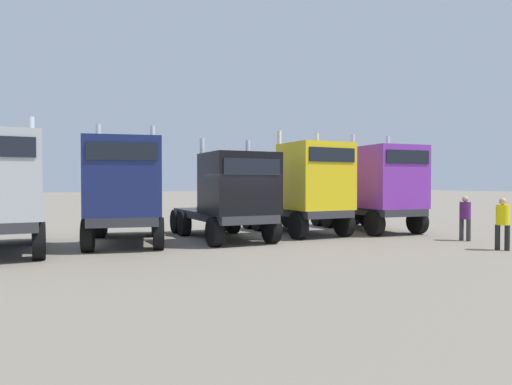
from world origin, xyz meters
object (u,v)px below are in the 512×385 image
visitor_in_hivis (503,220)px  visitor_with_camera (465,215)px  semi_truck_black (231,196)px  semi_truck_yellow (308,188)px  semi_truck_navy (125,190)px  semi_truck_purple (380,188)px

visitor_in_hivis → visitor_with_camera: visitor_in_hivis is taller
semi_truck_black → semi_truck_yellow: (3.66, 0.45, 0.27)m
semi_truck_black → semi_truck_yellow: bearing=97.4°
visitor_with_camera → semi_truck_navy: bearing=-28.8°
semi_truck_yellow → visitor_with_camera: semi_truck_yellow is taller
semi_truck_black → visitor_in_hivis: size_ratio=3.52×
semi_truck_yellow → semi_truck_purple: (3.52, -0.43, -0.01)m
semi_truck_navy → semi_truck_yellow: 7.49m
visitor_with_camera → semi_truck_purple: bearing=-86.3°
semi_truck_navy → semi_truck_purple: bearing=100.4°
semi_truck_navy → semi_truck_black: (3.84, -0.41, -0.22)m
semi_truck_black → semi_truck_purple: size_ratio=0.96×
semi_truck_navy → visitor_in_hivis: bearing=72.1°
semi_truck_black → semi_truck_purple: 7.18m
semi_truck_purple → semi_truck_yellow: bearing=-92.1°
semi_truck_yellow → visitor_with_camera: (4.41, -4.17, -1.00)m
semi_truck_yellow → visitor_in_hivis: 7.36m
semi_truck_yellow → visitor_with_camera: 6.15m
semi_truck_black → semi_truck_yellow: 3.69m
visitor_with_camera → semi_truck_yellow: bearing=-53.1°
semi_truck_yellow → visitor_in_hivis: (3.42, -6.44, -0.99)m
semi_truck_navy → semi_truck_yellow: (7.49, 0.04, 0.05)m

